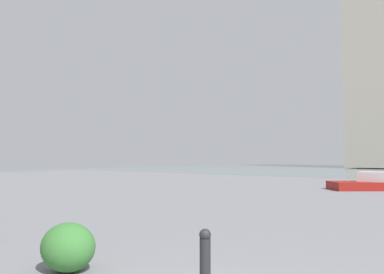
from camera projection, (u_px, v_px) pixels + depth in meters
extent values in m
cylinder|color=#232328|center=(205.00, 269.00, 4.35)|extent=(0.12, 0.12, 0.64)
sphere|color=#232328|center=(205.00, 235.00, 4.37)|extent=(0.13, 0.13, 0.13)
ellipsoid|color=#387533|center=(68.00, 247.00, 5.37)|extent=(0.76, 0.69, 0.65)
cube|color=maroon|center=(376.00, 187.00, 18.55)|extent=(4.22, 3.84, 0.50)
cube|color=silver|center=(376.00, 177.00, 18.57)|extent=(1.49, 1.00, 0.50)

